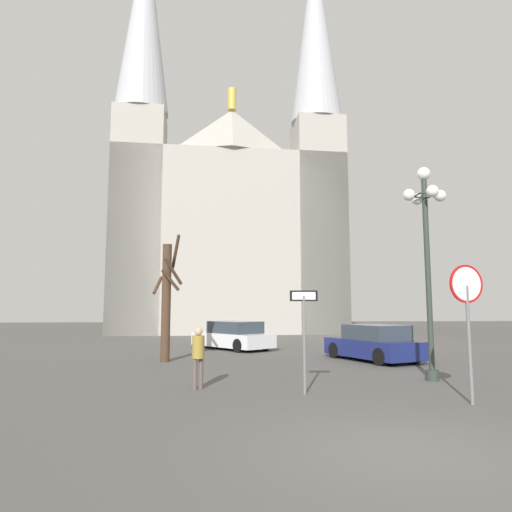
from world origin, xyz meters
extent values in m
plane|color=#514F4C|center=(0.00, 0.00, 0.00)|extent=(120.00, 120.00, 0.00)
cube|color=#ADA89E|center=(-1.39, 34.50, 7.35)|extent=(19.12, 13.96, 14.70)
pyramid|color=#ADA89E|center=(-1.24, 28.76, 16.45)|extent=(6.62, 2.17, 3.50)
cylinder|color=gold|center=(-1.24, 28.76, 19.10)|extent=(0.70, 0.70, 1.80)
cube|color=#ADA89E|center=(-8.66, 29.56, 8.95)|extent=(4.09, 4.09, 17.90)
cone|color=#B7BAC1|center=(-8.66, 29.56, 26.45)|extent=(4.39, 4.39, 17.11)
cube|color=#ADA89E|center=(6.12, 29.94, 8.95)|extent=(4.09, 4.09, 17.90)
cone|color=#B7BAC1|center=(6.12, 29.94, 26.45)|extent=(4.39, 4.39, 17.11)
cylinder|color=slate|center=(2.84, 2.99, 1.28)|extent=(0.08, 0.08, 2.56)
cylinder|color=red|center=(2.84, 2.99, 2.60)|extent=(0.85, 0.18, 0.85)
cylinder|color=white|center=(2.84, 2.97, 2.60)|extent=(0.74, 0.13, 0.75)
cylinder|color=slate|center=(-0.51, 4.50, 1.18)|extent=(0.07, 0.07, 2.37)
cube|color=black|center=(-0.51, 4.50, 2.37)|extent=(0.68, 0.11, 0.27)
cube|color=white|center=(-0.51, 4.48, 2.37)|extent=(0.57, 0.07, 0.19)
cylinder|color=#2D3833|center=(3.55, 6.13, 2.95)|extent=(0.16, 0.16, 5.90)
cylinder|color=#2D3833|center=(3.55, 6.13, 0.15)|extent=(0.36, 0.36, 0.30)
sphere|color=white|center=(3.55, 6.13, 6.09)|extent=(0.39, 0.39, 0.39)
sphere|color=white|center=(4.04, 6.13, 5.43)|extent=(0.35, 0.35, 0.35)
cylinder|color=#2D3833|center=(3.79, 6.13, 5.43)|extent=(0.05, 0.49, 0.05)
sphere|color=white|center=(3.55, 6.62, 5.43)|extent=(0.35, 0.35, 0.35)
cylinder|color=#2D3833|center=(3.55, 6.37, 5.43)|extent=(0.49, 0.05, 0.05)
sphere|color=white|center=(3.06, 6.13, 5.43)|extent=(0.35, 0.35, 0.35)
cylinder|color=#2D3833|center=(3.31, 6.13, 5.43)|extent=(0.05, 0.49, 0.05)
sphere|color=white|center=(3.55, 5.64, 5.43)|extent=(0.35, 0.35, 0.35)
cylinder|color=#2D3833|center=(3.55, 5.89, 5.43)|extent=(0.49, 0.05, 0.05)
cylinder|color=#473323|center=(-4.54, 11.50, 2.29)|extent=(0.36, 0.36, 4.58)
cylinder|color=#473323|center=(-4.22, 11.63, 4.31)|extent=(0.42, 0.79, 1.31)
cylinder|color=#473323|center=(-4.27, 11.20, 3.49)|extent=(0.76, 0.69, 1.04)
cylinder|color=#473323|center=(-4.89, 11.60, 2.96)|extent=(0.34, 0.82, 0.75)
cylinder|color=#473323|center=(-4.37, 11.19, 3.14)|extent=(0.75, 0.50, 0.84)
cube|color=navy|center=(3.62, 11.07, 0.49)|extent=(3.13, 4.46, 0.67)
cube|color=#333D47|center=(3.69, 10.88, 1.11)|extent=(2.34, 2.71, 0.58)
cylinder|color=black|center=(2.37, 12.09, 0.32)|extent=(0.43, 0.68, 0.64)
cylinder|color=black|center=(3.92, 12.65, 0.32)|extent=(0.43, 0.68, 0.64)
cylinder|color=black|center=(3.31, 9.49, 0.32)|extent=(0.43, 0.68, 0.64)
cylinder|color=black|center=(4.87, 10.05, 0.32)|extent=(0.43, 0.68, 0.64)
cube|color=silver|center=(-1.71, 16.49, 0.48)|extent=(4.18, 4.75, 0.66)
cube|color=#333D47|center=(-1.57, 16.31, 1.10)|extent=(2.85, 3.04, 0.59)
cylinder|color=black|center=(-3.29, 17.23, 0.32)|extent=(0.56, 0.65, 0.64)
cylinder|color=black|center=(-1.93, 18.23, 0.32)|extent=(0.56, 0.65, 0.64)
cylinder|color=black|center=(-1.48, 14.75, 0.32)|extent=(0.56, 0.65, 0.64)
cylinder|color=black|center=(-0.12, 15.75, 0.32)|extent=(0.56, 0.65, 0.64)
cylinder|color=#594C47|center=(-3.03, 5.48, 0.39)|extent=(0.12, 0.12, 0.78)
cylinder|color=#594C47|center=(-3.18, 5.42, 0.39)|extent=(0.12, 0.12, 0.78)
cylinder|color=olive|center=(-3.11, 5.45, 1.07)|extent=(0.32, 0.32, 0.58)
sphere|color=tan|center=(-3.11, 5.45, 1.46)|extent=(0.21, 0.21, 0.21)
camera|label=1|loc=(-2.80, -6.46, 2.08)|focal=31.52mm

